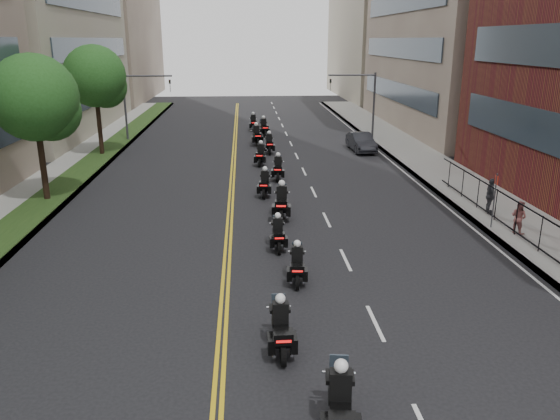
{
  "coord_description": "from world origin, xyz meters",
  "views": [
    {
      "loc": [
        -0.7,
        -4.63,
        8.29
      ],
      "look_at": [
        0.65,
        15.45,
        1.97
      ],
      "focal_mm": 35.0,
      "sensor_mm": 36.0,
      "label": 1
    }
  ],
  "objects_px": {
    "motorcycle_9": "(269,144)",
    "motorcycle_6": "(265,184)",
    "motorcycle_5": "(282,204)",
    "motorcycle_10": "(257,136)",
    "motorcycle_8": "(261,155)",
    "pedestrian_b": "(519,217)",
    "pedestrian_c": "(490,196)",
    "motorcycle_7": "(278,169)",
    "motorcycle_12": "(253,123)",
    "motorcycle_11": "(264,128)",
    "motorcycle_4": "(278,235)",
    "motorcycle_2": "(281,329)",
    "parked_sedan": "(361,142)",
    "motorcycle_1": "(340,408)"
  },
  "relations": [
    {
      "from": "motorcycle_1",
      "to": "motorcycle_4",
      "type": "bearing_deg",
      "value": 100.36
    },
    {
      "from": "motorcycle_2",
      "to": "motorcycle_9",
      "type": "relative_size",
      "value": 0.98
    },
    {
      "from": "motorcycle_7",
      "to": "motorcycle_12",
      "type": "relative_size",
      "value": 0.98
    },
    {
      "from": "motorcycle_11",
      "to": "motorcycle_7",
      "type": "bearing_deg",
      "value": -95.15
    },
    {
      "from": "motorcycle_4",
      "to": "motorcycle_6",
      "type": "height_order",
      "value": "motorcycle_6"
    },
    {
      "from": "motorcycle_5",
      "to": "motorcycle_11",
      "type": "xyz_separation_m",
      "value": [
        0.05,
        23.37,
        -0.02
      ]
    },
    {
      "from": "motorcycle_11",
      "to": "motorcycle_10",
      "type": "bearing_deg",
      "value": -106.26
    },
    {
      "from": "motorcycle_6",
      "to": "parked_sedan",
      "type": "height_order",
      "value": "motorcycle_6"
    },
    {
      "from": "motorcycle_1",
      "to": "motorcycle_8",
      "type": "relative_size",
      "value": 1.07
    },
    {
      "from": "motorcycle_2",
      "to": "motorcycle_6",
      "type": "height_order",
      "value": "motorcycle_2"
    },
    {
      "from": "motorcycle_1",
      "to": "motorcycle_9",
      "type": "relative_size",
      "value": 1.07
    },
    {
      "from": "motorcycle_1",
      "to": "motorcycle_11",
      "type": "xyz_separation_m",
      "value": [
        -0.14,
        38.59,
        0.0
      ]
    },
    {
      "from": "motorcycle_6",
      "to": "motorcycle_9",
      "type": "bearing_deg",
      "value": 92.47
    },
    {
      "from": "motorcycle_11",
      "to": "motorcycle_12",
      "type": "height_order",
      "value": "motorcycle_11"
    },
    {
      "from": "motorcycle_2",
      "to": "pedestrian_b",
      "type": "height_order",
      "value": "motorcycle_2"
    },
    {
      "from": "motorcycle_9",
      "to": "motorcycle_10",
      "type": "bearing_deg",
      "value": 104.47
    },
    {
      "from": "motorcycle_9",
      "to": "motorcycle_2",
      "type": "bearing_deg",
      "value": -92.08
    },
    {
      "from": "motorcycle_6",
      "to": "motorcycle_8",
      "type": "distance_m",
      "value": 7.72
    },
    {
      "from": "motorcycle_2",
      "to": "motorcycle_7",
      "type": "xyz_separation_m",
      "value": [
        1.16,
        19.31,
        0.01
      ]
    },
    {
      "from": "motorcycle_5",
      "to": "motorcycle_12",
      "type": "distance_m",
      "value": 26.76
    },
    {
      "from": "motorcycle_10",
      "to": "pedestrian_c",
      "type": "distance_m",
      "value": 22.28
    },
    {
      "from": "motorcycle_9",
      "to": "parked_sedan",
      "type": "height_order",
      "value": "motorcycle_9"
    },
    {
      "from": "motorcycle_12",
      "to": "parked_sedan",
      "type": "distance_m",
      "value": 13.34
    },
    {
      "from": "motorcycle_9",
      "to": "motorcycle_4",
      "type": "bearing_deg",
      "value": -91.69
    },
    {
      "from": "motorcycle_10",
      "to": "pedestrian_c",
      "type": "xyz_separation_m",
      "value": [
        10.85,
        -19.45,
        0.28
      ]
    },
    {
      "from": "motorcycle_6",
      "to": "motorcycle_11",
      "type": "distance_m",
      "value": 19.34
    },
    {
      "from": "motorcycle_9",
      "to": "pedestrian_c",
      "type": "relative_size",
      "value": 1.33
    },
    {
      "from": "motorcycle_10",
      "to": "motorcycle_6",
      "type": "bearing_deg",
      "value": -95.5
    },
    {
      "from": "motorcycle_4",
      "to": "motorcycle_6",
      "type": "relative_size",
      "value": 0.93
    },
    {
      "from": "motorcycle_1",
      "to": "motorcycle_10",
      "type": "relative_size",
      "value": 0.98
    },
    {
      "from": "motorcycle_8",
      "to": "pedestrian_b",
      "type": "bearing_deg",
      "value": -46.65
    },
    {
      "from": "motorcycle_2",
      "to": "motorcycle_6",
      "type": "distance_m",
      "value": 15.76
    },
    {
      "from": "motorcycle_5",
      "to": "motorcycle_10",
      "type": "relative_size",
      "value": 1.01
    },
    {
      "from": "motorcycle_5",
      "to": "motorcycle_8",
      "type": "relative_size",
      "value": 1.11
    },
    {
      "from": "motorcycle_1",
      "to": "pedestrian_b",
      "type": "height_order",
      "value": "motorcycle_1"
    },
    {
      "from": "motorcycle_5",
      "to": "motorcycle_8",
      "type": "height_order",
      "value": "motorcycle_5"
    },
    {
      "from": "motorcycle_9",
      "to": "pedestrian_c",
      "type": "distance_m",
      "value": 18.93
    },
    {
      "from": "motorcycle_8",
      "to": "motorcycle_10",
      "type": "distance_m",
      "value": 7.38
    },
    {
      "from": "motorcycle_4",
      "to": "motorcycle_7",
      "type": "height_order",
      "value": "motorcycle_7"
    },
    {
      "from": "motorcycle_4",
      "to": "motorcycle_5",
      "type": "relative_size",
      "value": 0.81
    },
    {
      "from": "motorcycle_2",
      "to": "motorcycle_5",
      "type": "xyz_separation_m",
      "value": [
        0.84,
        11.71,
        0.08
      ]
    },
    {
      "from": "parked_sedan",
      "to": "pedestrian_c",
      "type": "relative_size",
      "value": 2.47
    },
    {
      "from": "motorcycle_10",
      "to": "pedestrian_c",
      "type": "relative_size",
      "value": 1.45
    },
    {
      "from": "motorcycle_8",
      "to": "parked_sedan",
      "type": "xyz_separation_m",
      "value": [
        7.89,
        4.37,
        0.04
      ]
    },
    {
      "from": "motorcycle_9",
      "to": "motorcycle_6",
      "type": "bearing_deg",
      "value": -93.91
    },
    {
      "from": "motorcycle_9",
      "to": "pedestrian_b",
      "type": "bearing_deg",
      "value": -62.22
    },
    {
      "from": "motorcycle_7",
      "to": "motorcycle_8",
      "type": "bearing_deg",
      "value": 107.59
    },
    {
      "from": "motorcycle_4",
      "to": "motorcycle_9",
      "type": "distance_m",
      "value": 19.75
    },
    {
      "from": "motorcycle_5",
      "to": "motorcycle_6",
      "type": "bearing_deg",
      "value": 104.4
    },
    {
      "from": "parked_sedan",
      "to": "motorcycle_11",
      "type": "bearing_deg",
      "value": 132.12
    }
  ]
}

